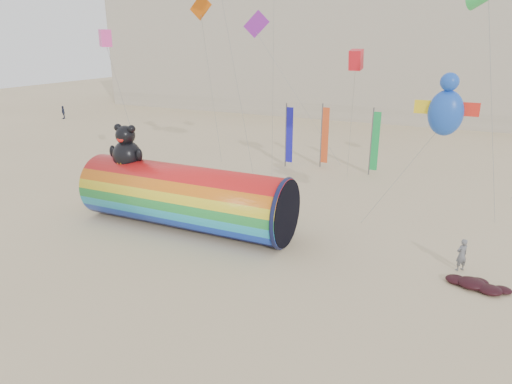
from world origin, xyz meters
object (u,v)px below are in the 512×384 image
at_px(hotel_building, 309,36).
at_px(kite_handler, 462,255).
at_px(windsock_assembly, 185,195).
at_px(fabric_bundle, 477,284).

height_order(hotel_building, kite_handler, hotel_building).
distance_m(windsock_assembly, fabric_bundle, 15.03).
height_order(hotel_building, windsock_assembly, hotel_building).
bearing_deg(hotel_building, kite_handler, -62.82).
bearing_deg(windsock_assembly, kite_handler, 3.89).
xyz_separation_m(kite_handler, fabric_bundle, (0.71, -1.42, -0.61)).
xyz_separation_m(hotel_building, fabric_bundle, (23.42, -45.64, -10.14)).
bearing_deg(fabric_bundle, kite_handler, 116.62).
bearing_deg(hotel_building, fabric_bundle, -62.83).
relative_size(kite_handler, fabric_bundle, 0.59).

